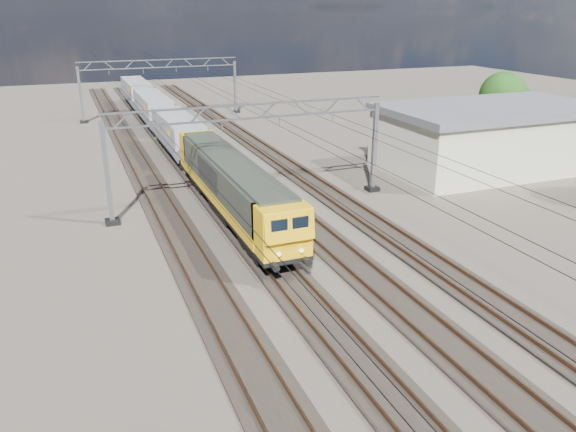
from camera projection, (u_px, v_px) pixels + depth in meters
name	position (u px, v px, depth m)	size (l,w,h in m)	color
ground	(273.00, 225.00, 35.83)	(160.00, 160.00, 0.00)	black
track_outer_west	(179.00, 237.00, 33.74)	(2.60, 140.00, 0.30)	black
track_loco	(243.00, 228.00, 35.12)	(2.60, 140.00, 0.30)	black
track_inner_east	(302.00, 220.00, 36.50)	(2.60, 140.00, 0.30)	black
track_outer_east	(356.00, 212.00, 37.88)	(2.60, 140.00, 0.30)	black
catenary_gantry_mid	(252.00, 151.00, 37.95)	(19.90, 0.90, 7.11)	gray
catenary_gantry_far	(161.00, 86.00, 69.31)	(19.90, 0.90, 7.11)	gray
overhead_wires	(234.00, 114.00, 40.79)	(12.03, 140.00, 0.53)	black
locomotive	(232.00, 184.00, 36.27)	(2.76, 21.10, 3.62)	black
hopper_wagon_lead	(178.00, 132.00, 51.72)	(3.38, 13.00, 3.25)	black
hopper_wagon_mid	(153.00, 108.00, 64.08)	(3.38, 13.00, 3.25)	black
hopper_wagon_third	(137.00, 92.00, 76.45)	(3.38, 13.00, 3.25)	black
industrial_shed	(491.00, 137.00, 47.70)	(18.60, 10.60, 5.40)	beige
tree_far	(506.00, 97.00, 56.74)	(5.23, 4.83, 7.05)	#3C2D1B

